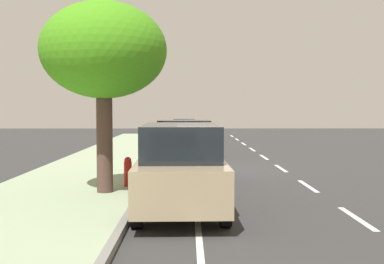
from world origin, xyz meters
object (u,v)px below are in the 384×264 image
at_px(parked_sedan_silver_second, 184,140).
at_px(cyclist_with_backpack, 172,130).
at_px(bicycle_at_curb, 175,140).
at_px(fire_hydrant, 128,171).
at_px(parked_sedan_black_nearest, 184,129).
at_px(parked_suv_tan_far, 181,167).
at_px(parked_pickup_grey_mid, 183,150).
at_px(street_tree_near_cyclist, 104,52).

bearing_deg(parked_sedan_silver_second, cyclist_with_backpack, -82.13).
xyz_separation_m(bicycle_at_curb, fire_hydrant, (0.90, 15.40, 0.19)).
bearing_deg(parked_sedan_black_nearest, parked_suv_tan_far, 90.30).
distance_m(bicycle_at_curb, fire_hydrant, 15.43).
distance_m(parked_sedan_black_nearest, parked_suv_tan_far, 24.80).
bearing_deg(cyclist_with_backpack, parked_suv_tan_far, 92.63).
distance_m(parked_sedan_black_nearest, bicycle_at_curb, 6.83).
bearing_deg(bicycle_at_curb, parked_sedan_black_nearest, -94.25).
height_order(parked_pickup_grey_mid, cyclist_with_backpack, parked_pickup_grey_mid).
height_order(parked_sedan_black_nearest, parked_suv_tan_far, parked_suv_tan_far).
height_order(parked_pickup_grey_mid, bicycle_at_curb, parked_pickup_grey_mid).
bearing_deg(parked_sedan_silver_second, bicycle_at_curb, -83.71).
height_order(bicycle_at_curb, street_tree_near_cyclist, street_tree_near_cyclist).
bearing_deg(parked_pickup_grey_mid, cyclist_with_backpack, -86.14).
xyz_separation_m(parked_pickup_grey_mid, cyclist_with_backpack, (0.85, -12.61, 0.07)).
height_order(parked_sedan_black_nearest, bicycle_at_curb, parked_sedan_black_nearest).
relative_size(parked_pickup_grey_mid, bicycle_at_curb, 4.00).
height_order(street_tree_near_cyclist, fire_hydrant, street_tree_near_cyclist).
relative_size(cyclist_with_backpack, street_tree_near_cyclist, 0.32).
height_order(parked_sedan_silver_second, cyclist_with_backpack, cyclist_with_backpack).
distance_m(parked_sedan_silver_second, parked_suv_tan_far, 12.66).
xyz_separation_m(parked_sedan_silver_second, parked_pickup_grey_mid, (-0.05, 6.79, 0.15)).
xyz_separation_m(parked_sedan_black_nearest, parked_suv_tan_far, (-0.13, 24.80, 0.27)).
bearing_deg(parked_sedan_silver_second, fire_hydrant, 81.60).
distance_m(bicycle_at_curb, street_tree_near_cyclist, 16.70).
bearing_deg(parked_pickup_grey_mid, parked_sedan_silver_second, -89.60).
relative_size(parked_sedan_silver_second, fire_hydrant, 5.35).
distance_m(parked_sedan_silver_second, parked_pickup_grey_mid, 6.79).
bearing_deg(street_tree_near_cyclist, cyclist_with_backpack, -94.01).
height_order(parked_sedan_black_nearest, cyclist_with_backpack, cyclist_with_backpack).
bearing_deg(parked_suv_tan_far, bicycle_at_curb, -87.98).
xyz_separation_m(parked_pickup_grey_mid, fire_hydrant, (1.53, 3.26, -0.33)).
height_order(parked_sedan_silver_second, street_tree_near_cyclist, street_tree_near_cyclist).
bearing_deg(parked_sedan_silver_second, parked_pickup_grey_mid, 90.40).
relative_size(parked_suv_tan_far, cyclist_with_backpack, 2.96).
distance_m(parked_pickup_grey_mid, parked_suv_tan_far, 5.87).
relative_size(parked_pickup_grey_mid, cyclist_with_backpack, 3.34).
bearing_deg(parked_suv_tan_far, fire_hydrant, -59.54).
bearing_deg(street_tree_near_cyclist, fire_hydrant, -119.27).
relative_size(parked_sedan_silver_second, bicycle_at_curb, 3.35).
bearing_deg(street_tree_near_cyclist, parked_pickup_grey_mid, -116.06).
xyz_separation_m(cyclist_with_backpack, street_tree_near_cyclist, (1.17, 16.75, 2.85)).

